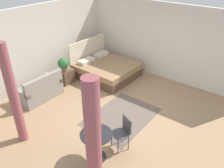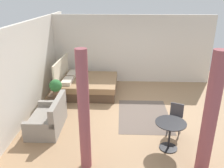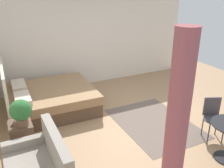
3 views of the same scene
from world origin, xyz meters
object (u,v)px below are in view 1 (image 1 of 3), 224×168
object	(u,v)px
vase	(67,66)
balcony_table	(96,141)
nightstand	(66,76)
couch	(40,90)
bed	(106,69)
potted_plant	(63,64)
cafe_chair_near_window	(123,130)

from	to	relation	value
vase	balcony_table	size ratio (longest dim) A/B	0.32
vase	nightstand	bearing A→B (deg)	-170.78
nightstand	couch	bearing A→B (deg)	-174.86
bed	balcony_table	xyz separation A→B (m)	(-3.25, -2.39, 0.19)
potted_plant	balcony_table	xyz separation A→B (m)	(-1.87, -3.14, -0.29)
nightstand	balcony_table	distance (m)	3.75
bed	vase	size ratio (longest dim) A/B	9.17
bed	couch	distance (m)	2.58
couch	vase	distance (m)	1.38
potted_plant	balcony_table	distance (m)	3.67
vase	balcony_table	distance (m)	3.83
potted_plant	vase	size ratio (longest dim) A/B	2.25
nightstand	cafe_chair_near_window	xyz separation A→B (m)	(-1.33, -3.45, 0.26)
bed	balcony_table	bearing A→B (deg)	-143.67
nightstand	potted_plant	bearing A→B (deg)	-155.52
couch	nightstand	distance (m)	1.22
nightstand	vase	size ratio (longest dim) A/B	2.25
balcony_table	potted_plant	bearing A→B (deg)	59.20
nightstand	vase	world-z (taller)	vase
vase	cafe_chair_near_window	distance (m)	3.76
bed	couch	xyz separation A→B (m)	(-2.49, 0.68, -0.02)
nightstand	cafe_chair_near_window	size ratio (longest dim) A/B	0.61
bed	balcony_table	distance (m)	4.04
couch	potted_plant	world-z (taller)	potted_plant
vase	balcony_table	xyz separation A→B (m)	(-2.09, -3.20, -0.12)
couch	balcony_table	bearing A→B (deg)	-103.91
bed	couch	bearing A→B (deg)	164.67
couch	cafe_chair_near_window	bearing A→B (deg)	-92.10
bed	cafe_chair_near_window	size ratio (longest dim) A/B	2.48
nightstand	cafe_chair_near_window	bearing A→B (deg)	-111.11
vase	cafe_chair_near_window	bearing A→B (deg)	-112.71
potted_plant	vase	xyz separation A→B (m)	(0.22, 0.07, -0.18)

